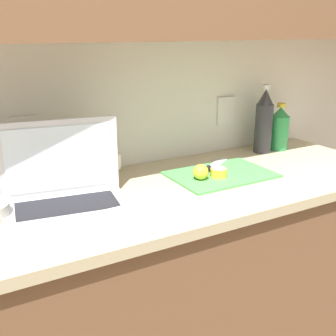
# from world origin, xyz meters

# --- Properties ---
(counter_unit) EXTENTS (2.21, 0.61, 0.94)m
(counter_unit) POSITION_xyz_m (-0.02, 0.00, 0.48)
(counter_unit) COLOR brown
(counter_unit) RESTS_ON ground_plane
(laptop) EXTENTS (0.40, 0.30, 0.26)m
(laptop) POSITION_xyz_m (-0.15, 0.03, 1.00)
(laptop) COLOR silver
(laptop) RESTS_ON counter_unit
(cutting_board) EXTENTS (0.38, 0.26, 0.01)m
(cutting_board) POSITION_xyz_m (0.44, 0.02, 0.94)
(cutting_board) COLOR #4C9E51
(cutting_board) RESTS_ON counter_unit
(knife) EXTENTS (0.25, 0.18, 0.02)m
(knife) POSITION_xyz_m (0.41, 0.06, 0.95)
(knife) COLOR silver
(knife) RESTS_ON cutting_board
(lemon_half_cut) EXTENTS (0.06, 0.06, 0.03)m
(lemon_half_cut) POSITION_xyz_m (0.41, -0.00, 0.96)
(lemon_half_cut) COLOR yellow
(lemon_half_cut) RESTS_ON cutting_board
(lemon_whole_beside) EXTENTS (0.06, 0.06, 0.06)m
(lemon_whole_beside) POSITION_xyz_m (0.34, 0.01, 0.97)
(lemon_whole_beside) COLOR yellow
(lemon_whole_beside) RESTS_ON cutting_board
(bottle_green_soda) EXTENTS (0.08, 0.08, 0.30)m
(bottle_green_soda) POSITION_xyz_m (0.79, 0.19, 1.07)
(bottle_green_soda) COLOR #333338
(bottle_green_soda) RESTS_ON counter_unit
(bottle_oil_tall) EXTENTS (0.08, 0.08, 0.21)m
(bottle_oil_tall) POSITION_xyz_m (0.88, 0.19, 1.03)
(bottle_oil_tall) COLOR #2D934C
(bottle_oil_tall) RESTS_ON counter_unit
(measuring_cup) EXTENTS (0.10, 0.08, 0.10)m
(measuring_cup) POSITION_xyz_m (0.06, 0.21, 0.99)
(measuring_cup) COLOR silver
(measuring_cup) RESTS_ON counter_unit
(dish_towel) EXTENTS (0.23, 0.17, 0.02)m
(dish_towel) POSITION_xyz_m (0.03, -0.18, 0.95)
(dish_towel) COLOR silver
(dish_towel) RESTS_ON counter_unit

